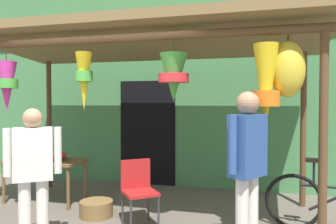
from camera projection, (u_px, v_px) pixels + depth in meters
shop_facade at (157, 66)px, 6.61m from camera, size 12.02×0.29×4.58m
market_stall_canopy at (150, 51)px, 4.72m from camera, size 4.94×2.22×2.64m
display_table at (45, 165)px, 5.40m from camera, size 1.24×0.60×0.68m
flower_heap_on_table at (48, 155)px, 5.37m from camera, size 0.64×0.45×0.16m
folding_chair at (138, 187)px, 4.39m from camera, size 0.56×0.56×0.84m
wicker_basket_by_table at (96, 209)px, 4.73m from camera, size 0.46×0.46×0.22m
vendor_in_orange at (247, 160)px, 3.44m from camera, size 0.40×0.52×1.71m
customer_foreground at (33, 167)px, 3.66m from camera, size 0.50×0.41×1.53m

